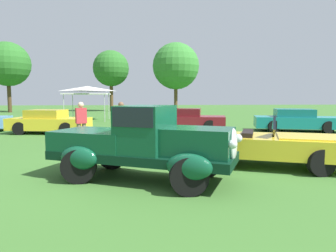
{
  "coord_description": "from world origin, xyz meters",
  "views": [
    {
      "loc": [
        0.21,
        -7.39,
        1.91
      ],
      "look_at": [
        0.94,
        0.97,
        1.09
      ],
      "focal_mm": 32.5,
      "sensor_mm": 36.0,
      "label": 1
    }
  ],
  "objects_px": {
    "neighbor_convertible": "(268,145)",
    "show_car_burgundy": "(186,120)",
    "feature_pickup_truck": "(143,142)",
    "spectator_by_row": "(81,122)",
    "show_car_yellow": "(49,122)",
    "canopy_tent_left_field": "(87,90)",
    "show_car_teal": "(297,120)",
    "spectator_near_truck": "(121,121)"
  },
  "relations": [
    {
      "from": "show_car_burgundy",
      "to": "spectator_by_row",
      "type": "xyz_separation_m",
      "value": [
        -4.86,
        -4.98,
        0.31
      ]
    },
    {
      "from": "neighbor_convertible",
      "to": "show_car_burgundy",
      "type": "distance_m",
      "value": 9.11
    },
    {
      "from": "show_car_yellow",
      "to": "canopy_tent_left_field",
      "type": "height_order",
      "value": "canopy_tent_left_field"
    },
    {
      "from": "show_car_burgundy",
      "to": "spectator_near_truck",
      "type": "xyz_separation_m",
      "value": [
        -3.32,
        -4.86,
        0.31
      ]
    },
    {
      "from": "neighbor_convertible",
      "to": "feature_pickup_truck",
      "type": "bearing_deg",
      "value": -162.06
    },
    {
      "from": "neighbor_convertible",
      "to": "show_car_burgundy",
      "type": "height_order",
      "value": "neighbor_convertible"
    },
    {
      "from": "canopy_tent_left_field",
      "to": "feature_pickup_truck",
      "type": "bearing_deg",
      "value": -76.47
    },
    {
      "from": "show_car_teal",
      "to": "feature_pickup_truck",
      "type": "bearing_deg",
      "value": -133.04
    },
    {
      "from": "feature_pickup_truck",
      "to": "spectator_by_row",
      "type": "height_order",
      "value": "feature_pickup_truck"
    },
    {
      "from": "feature_pickup_truck",
      "to": "canopy_tent_left_field",
      "type": "height_order",
      "value": "canopy_tent_left_field"
    },
    {
      "from": "show_car_teal",
      "to": "show_car_burgundy",
      "type": "bearing_deg",
      "value": 168.96
    },
    {
      "from": "show_car_burgundy",
      "to": "spectator_by_row",
      "type": "distance_m",
      "value": 6.96
    },
    {
      "from": "spectator_near_truck",
      "to": "show_car_teal",
      "type": "bearing_deg",
      "value": 21.85
    },
    {
      "from": "spectator_near_truck",
      "to": "canopy_tent_left_field",
      "type": "distance_m",
      "value": 12.97
    },
    {
      "from": "feature_pickup_truck",
      "to": "canopy_tent_left_field",
      "type": "xyz_separation_m",
      "value": [
        -4.26,
        17.72,
        1.56
      ]
    },
    {
      "from": "neighbor_convertible",
      "to": "show_car_yellow",
      "type": "height_order",
      "value": "neighbor_convertible"
    },
    {
      "from": "show_car_teal",
      "to": "canopy_tent_left_field",
      "type": "relative_size",
      "value": 1.44
    },
    {
      "from": "show_car_yellow",
      "to": "show_car_teal",
      "type": "relative_size",
      "value": 0.89
    },
    {
      "from": "neighbor_convertible",
      "to": "canopy_tent_left_field",
      "type": "distance_m",
      "value": 18.39
    },
    {
      "from": "show_car_yellow",
      "to": "spectator_near_truck",
      "type": "relative_size",
      "value": 2.49
    },
    {
      "from": "show_car_yellow",
      "to": "show_car_burgundy",
      "type": "distance_m",
      "value": 7.34
    },
    {
      "from": "spectator_by_row",
      "to": "show_car_teal",
      "type": "bearing_deg",
      "value": 19.5
    },
    {
      "from": "spectator_near_truck",
      "to": "neighbor_convertible",
      "type": "bearing_deg",
      "value": -44.76
    },
    {
      "from": "spectator_by_row",
      "to": "feature_pickup_truck",
      "type": "bearing_deg",
      "value": -65.42
    },
    {
      "from": "feature_pickup_truck",
      "to": "show_car_burgundy",
      "type": "height_order",
      "value": "feature_pickup_truck"
    },
    {
      "from": "neighbor_convertible",
      "to": "show_car_teal",
      "type": "height_order",
      "value": "neighbor_convertible"
    },
    {
      "from": "show_car_teal",
      "to": "spectator_near_truck",
      "type": "distance_m",
      "value": 9.97
    },
    {
      "from": "show_car_teal",
      "to": "spectator_by_row",
      "type": "height_order",
      "value": "spectator_by_row"
    },
    {
      "from": "show_car_yellow",
      "to": "canopy_tent_left_field",
      "type": "distance_m",
      "value": 8.67
    },
    {
      "from": "feature_pickup_truck",
      "to": "show_car_teal",
      "type": "height_order",
      "value": "feature_pickup_truck"
    },
    {
      "from": "canopy_tent_left_field",
      "to": "show_car_teal",
      "type": "bearing_deg",
      "value": -34.49
    },
    {
      "from": "neighbor_convertible",
      "to": "show_car_yellow",
      "type": "bearing_deg",
      "value": 135.14
    },
    {
      "from": "show_car_teal",
      "to": "show_car_yellow",
      "type": "bearing_deg",
      "value": 178.92
    },
    {
      "from": "feature_pickup_truck",
      "to": "show_car_yellow",
      "type": "bearing_deg",
      "value": 117.4
    },
    {
      "from": "neighbor_convertible",
      "to": "spectator_by_row",
      "type": "distance_m",
      "value": 7.08
    },
    {
      "from": "spectator_by_row",
      "to": "neighbor_convertible",
      "type": "bearing_deg",
      "value": -35.31
    },
    {
      "from": "feature_pickup_truck",
      "to": "spectator_near_truck",
      "type": "height_order",
      "value": "feature_pickup_truck"
    },
    {
      "from": "show_car_burgundy",
      "to": "canopy_tent_left_field",
      "type": "xyz_separation_m",
      "value": [
        -6.75,
        7.55,
        1.82
      ]
    },
    {
      "from": "feature_pickup_truck",
      "to": "spectator_by_row",
      "type": "bearing_deg",
      "value": 114.58
    },
    {
      "from": "feature_pickup_truck",
      "to": "canopy_tent_left_field",
      "type": "bearing_deg",
      "value": 103.53
    },
    {
      "from": "show_car_yellow",
      "to": "canopy_tent_left_field",
      "type": "xyz_separation_m",
      "value": [
        0.53,
        8.46,
        1.83
      ]
    },
    {
      "from": "show_car_burgundy",
      "to": "spectator_near_truck",
      "type": "relative_size",
      "value": 2.7
    }
  ]
}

